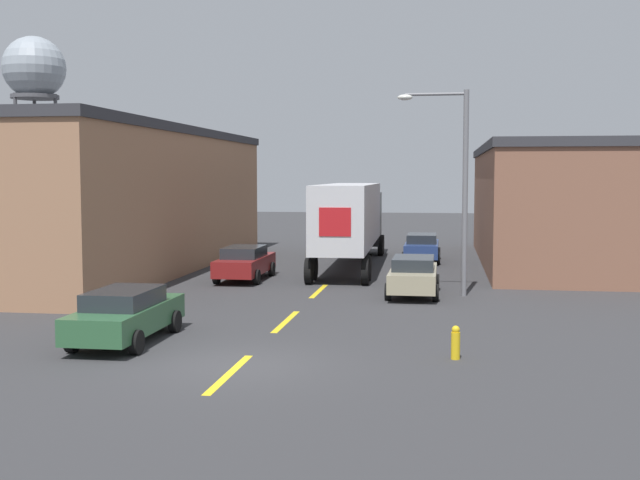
% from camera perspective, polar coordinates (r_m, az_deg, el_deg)
% --- Properties ---
extents(ground_plane, '(160.00, 160.00, 0.00)m').
position_cam_1_polar(ground_plane, '(19.29, -5.82, -8.87)').
color(ground_plane, '#333335').
extents(road_centerline, '(0.20, 16.93, 0.01)m').
position_cam_1_polar(road_centerline, '(24.83, -2.44, -5.80)').
color(road_centerline, yellow).
rests_on(road_centerline, ground_plane).
extents(warehouse_left, '(11.15, 24.82, 6.77)m').
position_cam_1_polar(warehouse_left, '(40.26, -16.18, 2.85)').
color(warehouse_left, '#9E7051').
rests_on(warehouse_left, ground_plane).
extents(warehouse_right, '(9.39, 20.25, 6.01)m').
position_cam_1_polar(warehouse_right, '(42.75, 17.60, 2.40)').
color(warehouse_right, brown).
rests_on(warehouse_right, ground_plane).
extents(semi_truck, '(3.01, 15.43, 4.09)m').
position_cam_1_polar(semi_truck, '(39.59, 2.24, 1.68)').
color(semi_truck, black).
rests_on(semi_truck, ground_plane).
extents(parked_car_right_mid, '(1.92, 4.73, 1.45)m').
position_cam_1_polar(parked_car_right_mid, '(30.36, 6.66, -2.47)').
color(parked_car_right_mid, tan).
rests_on(parked_car_right_mid, ground_plane).
extents(parked_car_left_near, '(1.92, 4.73, 1.45)m').
position_cam_1_polar(parked_car_left_near, '(22.30, -13.63, -5.13)').
color(parked_car_left_near, '#2D5B38').
rests_on(parked_car_left_near, ground_plane).
extents(parked_car_left_far, '(1.92, 4.73, 1.45)m').
position_cam_1_polar(parked_car_left_far, '(34.69, -5.36, -1.58)').
color(parked_car_left_far, maroon).
rests_on(parked_car_left_far, ground_plane).
extents(parked_car_right_far, '(1.92, 4.73, 1.45)m').
position_cam_1_polar(parked_car_right_far, '(42.35, 7.25, -0.49)').
color(parked_car_right_far, navy).
rests_on(parked_car_right_far, ground_plane).
extents(water_tower, '(4.90, 4.90, 15.44)m').
position_cam_1_polar(water_tower, '(68.36, -19.66, 11.27)').
color(water_tower, '#47474C').
rests_on(water_tower, ground_plane).
extents(street_lamp, '(2.62, 0.32, 7.63)m').
position_cam_1_polar(street_lamp, '(30.14, 9.69, 4.48)').
color(street_lamp, slate).
rests_on(street_lamp, ground_plane).
extents(fire_hydrant, '(0.22, 0.22, 0.83)m').
position_cam_1_polar(fire_hydrant, '(20.01, 9.62, -7.20)').
color(fire_hydrant, gold).
rests_on(fire_hydrant, ground_plane).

